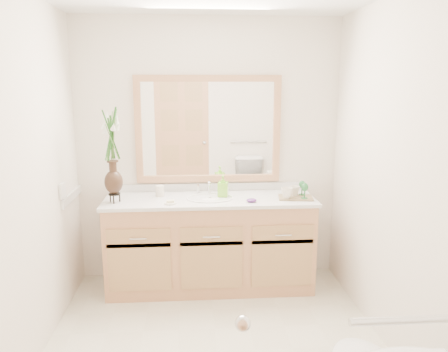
{
  "coord_description": "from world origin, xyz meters",
  "views": [
    {
      "loc": [
        -0.14,
        -2.69,
        1.82
      ],
      "look_at": [
        0.1,
        0.65,
        1.1
      ],
      "focal_mm": 35.0,
      "sensor_mm": 36.0,
      "label": 1
    }
  ],
  "objects": [
    {
      "name": "soap_dish",
      "position": [
        -0.34,
        0.84,
        0.84
      ],
      "size": [
        0.1,
        0.1,
        0.03
      ],
      "color": "silver",
      "rests_on": "counter"
    },
    {
      "name": "wall_back",
      "position": [
        0.0,
        1.3,
        1.2
      ],
      "size": [
        2.4,
        0.02,
        2.4
      ],
      "primitive_type": "cube",
      "color": "white",
      "rests_on": "floor"
    },
    {
      "name": "counter",
      "position": [
        0.0,
        1.01,
        0.82
      ],
      "size": [
        1.84,
        0.57,
        0.03
      ],
      "primitive_type": "cube",
      "color": "silver",
      "rests_on": "vanity"
    },
    {
      "name": "door",
      "position": [
        -0.3,
        -1.29,
        1.0
      ],
      "size": [
        0.8,
        0.03,
        2.0
      ],
      "primitive_type": "cube",
      "color": "tan",
      "rests_on": "floor"
    },
    {
      "name": "goblet_back",
      "position": [
        0.82,
        1.01,
        0.93
      ],
      "size": [
        0.06,
        0.06,
        0.13
      ],
      "color": "#236931",
      "rests_on": "tray"
    },
    {
      "name": "vanity",
      "position": [
        0.0,
        1.01,
        0.4
      ],
      "size": [
        1.8,
        0.55,
        0.8
      ],
      "color": "tan",
      "rests_on": "floor"
    },
    {
      "name": "soap_bottle",
      "position": [
        0.12,
        1.07,
        0.92
      ],
      "size": [
        0.09,
        0.09,
        0.17
      ],
      "primitive_type": "imported",
      "rotation": [
        0.0,
        0.0,
        -0.22
      ],
      "color": "#7FD732",
      "rests_on": "counter"
    },
    {
      "name": "mug_left",
      "position": [
        0.66,
        0.91,
        0.89
      ],
      "size": [
        0.12,
        0.12,
        0.1
      ],
      "primitive_type": "imported",
      "rotation": [
        0.0,
        0.0,
        0.33
      ],
      "color": "silver",
      "rests_on": "tray"
    },
    {
      "name": "wall_front",
      "position": [
        0.0,
        -1.3,
        1.2
      ],
      "size": [
        2.4,
        0.02,
        2.4
      ],
      "primitive_type": "cube",
      "color": "white",
      "rests_on": "floor"
    },
    {
      "name": "floor",
      "position": [
        0.0,
        0.0,
        0.0
      ],
      "size": [
        2.6,
        2.6,
        0.0
      ],
      "primitive_type": "plane",
      "color": "beige",
      "rests_on": "ground"
    },
    {
      "name": "grab_bar",
      "position": [
        0.7,
        -1.27,
        0.95
      ],
      "size": [
        0.55,
        0.03,
        0.03
      ],
      "primitive_type": "cylinder",
      "rotation": [
        0.0,
        1.57,
        0.0
      ],
      "color": "silver",
      "rests_on": "wall_front"
    },
    {
      "name": "tray",
      "position": [
        0.75,
        0.95,
        0.84
      ],
      "size": [
        0.32,
        0.24,
        0.01
      ],
      "primitive_type": "cube",
      "rotation": [
        0.0,
        0.0,
        -0.14
      ],
      "color": "brown",
      "rests_on": "counter"
    },
    {
      "name": "switch_plate",
      "position": [
        -1.19,
        0.76,
        0.98
      ],
      "size": [
        0.02,
        0.12,
        0.12
      ],
      "primitive_type": "cube",
      "color": "white",
      "rests_on": "wall_left"
    },
    {
      "name": "wall_left",
      "position": [
        -1.2,
        0.0,
        1.2
      ],
      "size": [
        0.02,
        2.6,
        2.4
      ],
      "primitive_type": "cube",
      "color": "white",
      "rests_on": "floor"
    },
    {
      "name": "goblet_front",
      "position": [
        0.81,
        0.89,
        0.94
      ],
      "size": [
        0.06,
        0.06,
        0.14
      ],
      "color": "#236931",
      "rests_on": "tray"
    },
    {
      "name": "wall_right",
      "position": [
        1.2,
        0.0,
        1.2
      ],
      "size": [
        0.02,
        2.6,
        2.4
      ],
      "primitive_type": "cube",
      "color": "white",
      "rests_on": "floor"
    },
    {
      "name": "tumbler",
      "position": [
        -0.44,
        1.11,
        0.88
      ],
      "size": [
        0.08,
        0.08,
        0.1
      ],
      "primitive_type": "cylinder",
      "color": "silver",
      "rests_on": "counter"
    },
    {
      "name": "mirror",
      "position": [
        0.0,
        1.28,
        1.41
      ],
      "size": [
        1.32,
        0.04,
        0.97
      ],
      "color": "white",
      "rests_on": "wall_back"
    },
    {
      "name": "flower_vase",
      "position": [
        -0.81,
        0.93,
        1.33
      ],
      "size": [
        0.18,
        0.18,
        0.74
      ],
      "rotation": [
        0.0,
        0.0,
        0.03
      ],
      "color": "black",
      "rests_on": "counter"
    },
    {
      "name": "purple_dish",
      "position": [
        0.35,
        0.85,
        0.85
      ],
      "size": [
        0.1,
        0.08,
        0.03
      ],
      "primitive_type": "ellipsoid",
      "rotation": [
        0.0,
        0.0,
        0.15
      ],
      "color": "#4F2267",
      "rests_on": "counter"
    },
    {
      "name": "mug_right",
      "position": [
        0.75,
        0.99,
        0.89
      ],
      "size": [
        0.1,
        0.1,
        0.09
      ],
      "primitive_type": "imported",
      "rotation": [
        0.0,
        0.0,
        0.16
      ],
      "color": "silver",
      "rests_on": "tray"
    },
    {
      "name": "sink",
      "position": [
        0.0,
        1.0,
        0.78
      ],
      "size": [
        0.38,
        0.34,
        0.23
      ],
      "color": "white",
      "rests_on": "counter"
    }
  ]
}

